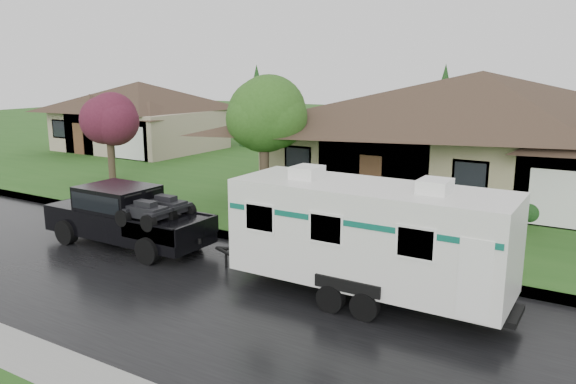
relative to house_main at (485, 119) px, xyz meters
The scene contains 11 objects.
ground 14.48m from the house_main, 99.41° to the right, with size 140.00×140.00×0.00m, color #255219.
road 16.40m from the house_main, 98.24° to the right, with size 140.00×8.00×0.01m, color black.
curb 12.32m from the house_main, 101.19° to the right, with size 140.00×0.50×0.15m, color gray.
lawn 4.36m from the house_main, 153.11° to the left, with size 140.00×26.00×0.15m, color #255219.
house_main is the anchor object (origin of this frame).
house_far 24.17m from the house_main, behind, with size 10.80×8.64×5.80m.
tree_left_green 10.48m from the house_main, 131.64° to the right, with size 3.29×3.29×5.44m.
tree_red 18.22m from the house_main, 156.35° to the right, with size 2.78×2.78×4.61m.
shrub_row 5.42m from the house_main, 93.69° to the right, with size 13.60×1.00×1.00m.
pickup_truck 16.59m from the house_main, 121.01° to the right, with size 6.03×2.29×2.01m.
travel_trailer 14.17m from the house_main, 88.52° to the right, with size 7.44×2.61×3.34m.
Camera 1 is at (7.99, -12.89, 5.85)m, focal length 35.00 mm.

